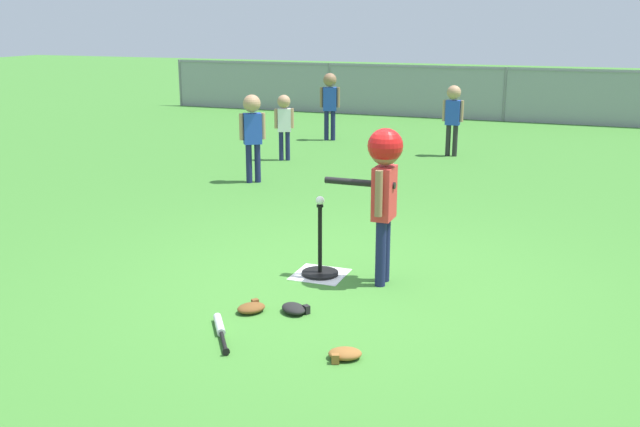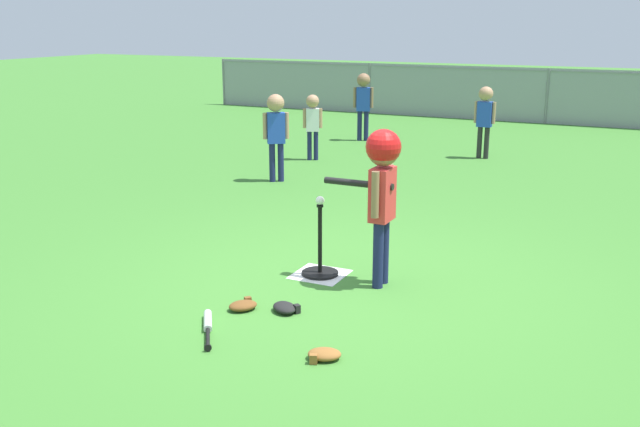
% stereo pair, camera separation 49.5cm
% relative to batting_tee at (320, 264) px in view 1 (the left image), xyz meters
% --- Properties ---
extents(ground_plane, '(60.00, 60.00, 0.00)m').
position_rel_batting_tee_xyz_m(ground_plane, '(0.28, -0.15, -0.10)').
color(ground_plane, '#3D7A2D').
extents(home_plate, '(0.44, 0.44, 0.01)m').
position_rel_batting_tee_xyz_m(home_plate, '(0.00, 0.00, -0.09)').
color(home_plate, white).
rests_on(home_plate, ground_plane).
extents(batting_tee, '(0.32, 0.32, 0.63)m').
position_rel_batting_tee_xyz_m(batting_tee, '(0.00, 0.00, 0.00)').
color(batting_tee, black).
rests_on(batting_tee, ground_plane).
extents(baseball_on_tee, '(0.07, 0.07, 0.07)m').
position_rel_batting_tee_xyz_m(baseball_on_tee, '(0.00, 0.00, 0.57)').
color(baseball_on_tee, white).
rests_on(baseball_on_tee, batting_tee).
extents(batter_child, '(0.65, 0.37, 1.31)m').
position_rel_batting_tee_xyz_m(batter_child, '(0.55, -0.00, 0.84)').
color(batter_child, '#191E4C').
rests_on(batter_child, ground_plane).
extents(fielder_deep_right, '(0.27, 0.20, 1.02)m').
position_rel_batting_tee_xyz_m(fielder_deep_right, '(-2.36, 4.64, 0.56)').
color(fielder_deep_right, '#191E4C').
rests_on(fielder_deep_right, ground_plane).
extents(fielder_deep_center, '(0.33, 0.22, 1.13)m').
position_rel_batting_tee_xyz_m(fielder_deep_center, '(0.00, 5.94, 0.63)').
color(fielder_deep_center, '#262626').
rests_on(fielder_deep_center, ground_plane).
extents(fielder_near_right, '(0.34, 0.24, 1.21)m').
position_rel_batting_tee_xyz_m(fielder_near_right, '(-2.36, 6.69, 0.68)').
color(fielder_near_right, '#191E4C').
rests_on(fielder_near_right, ground_plane).
extents(fielder_deep_left, '(0.30, 0.25, 1.18)m').
position_rel_batting_tee_xyz_m(fielder_deep_left, '(-2.13, 3.06, 0.66)').
color(fielder_deep_left, '#191E4C').
rests_on(fielder_deep_left, ground_plane).
extents(spare_bat_silver, '(0.38, 0.52, 0.06)m').
position_rel_batting_tee_xyz_m(spare_bat_silver, '(-0.24, -1.35, -0.07)').
color(spare_bat_silver, silver).
rests_on(spare_bat_silver, ground_plane).
extents(glove_by_plate, '(0.26, 0.27, 0.07)m').
position_rel_batting_tee_xyz_m(glove_by_plate, '(-0.19, -0.95, -0.06)').
color(glove_by_plate, brown).
rests_on(glove_by_plate, ground_plane).
extents(glove_near_bats, '(0.26, 0.23, 0.07)m').
position_rel_batting_tee_xyz_m(glove_near_bats, '(0.72, -1.43, -0.06)').
color(glove_near_bats, brown).
rests_on(glove_near_bats, ground_plane).
extents(glove_tossed_aside, '(0.27, 0.26, 0.07)m').
position_rel_batting_tee_xyz_m(glove_tossed_aside, '(0.12, -0.85, -0.06)').
color(glove_tossed_aside, black).
rests_on(glove_tossed_aside, ground_plane).
extents(outfield_fence, '(16.06, 0.06, 1.15)m').
position_rel_batting_tee_xyz_m(outfield_fence, '(0.28, 10.37, 0.52)').
color(outfield_fence, slate).
rests_on(outfield_fence, ground_plane).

